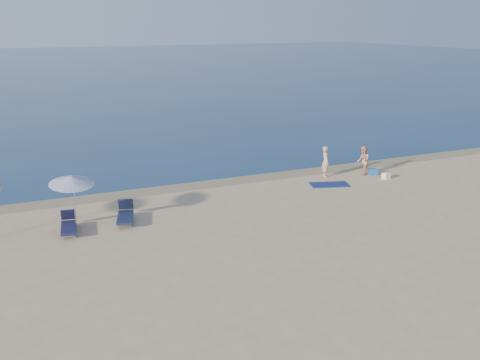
# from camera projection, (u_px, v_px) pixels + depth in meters

# --- Properties ---
(sea) EXTENTS (240.00, 160.00, 0.01)m
(sea) POSITION_uv_depth(u_px,v_px,m) (38.00, 68.00, 101.35)
(sea) COLOR #0C294D
(sea) RESTS_ON ground
(wet_sand_strip) EXTENTS (240.00, 1.60, 0.00)m
(wet_sand_strip) POSITION_uv_depth(u_px,v_px,m) (252.00, 178.00, 31.08)
(wet_sand_strip) COLOR #847254
(wet_sand_strip) RESTS_ON ground
(person_left) EXTENTS (0.54, 0.68, 1.62)m
(person_left) POSITION_uv_depth(u_px,v_px,m) (326.00, 162.00, 31.20)
(person_left) COLOR tan
(person_left) RESTS_ON ground
(person_right) EXTENTS (0.87, 0.94, 1.55)m
(person_right) POSITION_uv_depth(u_px,v_px,m) (363.00, 161.00, 31.61)
(person_right) COLOR tan
(person_right) RESTS_ON ground
(beach_towel) EXTENTS (2.12, 1.58, 0.03)m
(beach_towel) POSITION_uv_depth(u_px,v_px,m) (329.00, 185.00, 29.87)
(beach_towel) COLOR #0F1D4F
(beach_towel) RESTS_ON ground
(white_bag) EXTENTS (0.38, 0.34, 0.31)m
(white_bag) POSITION_uv_depth(u_px,v_px,m) (386.00, 176.00, 30.97)
(white_bag) COLOR silver
(white_bag) RESTS_ON ground
(blue_cooler) EXTENTS (0.57, 0.49, 0.34)m
(blue_cooler) POSITION_uv_depth(u_px,v_px,m) (373.00, 172.00, 31.77)
(blue_cooler) COLOR #1D589D
(blue_cooler) RESTS_ON ground
(umbrella_near) EXTENTS (1.76, 1.79, 2.29)m
(umbrella_near) POSITION_uv_depth(u_px,v_px,m) (72.00, 180.00, 23.16)
(umbrella_near) COLOR silver
(umbrella_near) RESTS_ON ground
(lounger_left) EXTENTS (0.88, 1.83, 0.78)m
(lounger_left) POSITION_uv_depth(u_px,v_px,m) (69.00, 225.00, 23.14)
(lounger_left) COLOR #15183C
(lounger_left) RESTS_ON ground
(lounger_right) EXTENTS (1.14, 1.96, 0.82)m
(lounger_right) POSITION_uv_depth(u_px,v_px,m) (125.00, 215.00, 24.31)
(lounger_right) COLOR #151D39
(lounger_right) RESTS_ON ground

